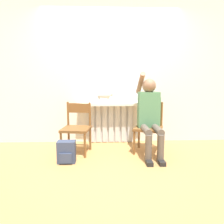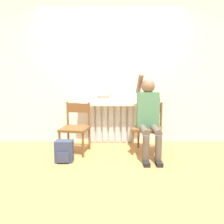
{
  "view_description": "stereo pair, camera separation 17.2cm",
  "coord_description": "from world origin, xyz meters",
  "px_view_note": "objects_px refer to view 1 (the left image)",
  "views": [
    {
      "loc": [
        -0.16,
        -2.96,
        1.24
      ],
      "look_at": [
        0.0,
        0.69,
        0.66
      ],
      "focal_mm": 35.0,
      "sensor_mm": 36.0,
      "label": 1
    },
    {
      "loc": [
        0.02,
        -2.97,
        1.24
      ],
      "look_at": [
        0.0,
        0.69,
        0.66
      ],
      "focal_mm": 35.0,
      "sensor_mm": 36.0,
      "label": 2
    }
  ],
  "objects_px": {
    "person": "(150,113)",
    "chair_left": "(77,127)",
    "backpack": "(66,152)",
    "chair_right": "(149,126)",
    "cat": "(105,95)"
  },
  "relations": [
    {
      "from": "cat",
      "to": "backpack",
      "type": "bearing_deg",
      "value": -122.74
    },
    {
      "from": "person",
      "to": "cat",
      "type": "bearing_deg",
      "value": 141.47
    },
    {
      "from": "person",
      "to": "chair_left",
      "type": "bearing_deg",
      "value": 174.35
    },
    {
      "from": "chair_right",
      "to": "person",
      "type": "height_order",
      "value": "person"
    },
    {
      "from": "backpack",
      "to": "chair_right",
      "type": "bearing_deg",
      "value": 18.78
    },
    {
      "from": "chair_left",
      "to": "person",
      "type": "xyz_separation_m",
      "value": [
        1.19,
        -0.12,
        0.25
      ]
    },
    {
      "from": "backpack",
      "to": "person",
      "type": "bearing_deg",
      "value": 14.28
    },
    {
      "from": "person",
      "to": "chair_right",
      "type": "bearing_deg",
      "value": 83.07
    },
    {
      "from": "person",
      "to": "backpack",
      "type": "distance_m",
      "value": 1.43
    },
    {
      "from": "backpack",
      "to": "chair_left",
      "type": "bearing_deg",
      "value": 76.86
    },
    {
      "from": "person",
      "to": "backpack",
      "type": "xyz_separation_m",
      "value": [
        -1.29,
        -0.33,
        -0.52
      ]
    },
    {
      "from": "chair_right",
      "to": "cat",
      "type": "distance_m",
      "value": 0.99
    },
    {
      "from": "chair_left",
      "to": "backpack",
      "type": "distance_m",
      "value": 0.53
    },
    {
      "from": "chair_right",
      "to": "chair_left",
      "type": "bearing_deg",
      "value": -159.21
    },
    {
      "from": "chair_left",
      "to": "cat",
      "type": "height_order",
      "value": "cat"
    }
  ]
}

